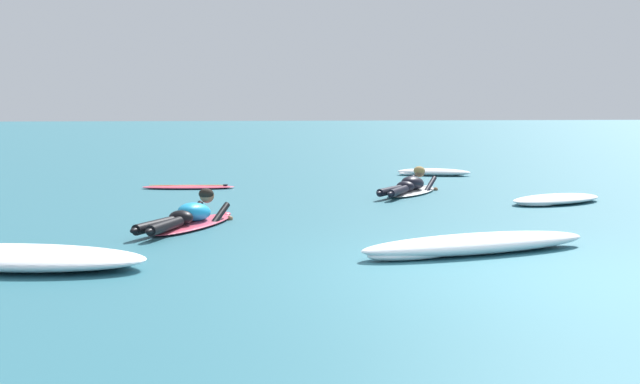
% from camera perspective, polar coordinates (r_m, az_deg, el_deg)
% --- Properties ---
extents(ground_plane, '(120.00, 120.00, 0.00)m').
position_cam_1_polar(ground_plane, '(18.04, 2.01, 0.85)').
color(ground_plane, '#2D6B7A').
extents(surfer_near, '(1.48, 2.43, 0.53)m').
position_cam_1_polar(surfer_near, '(11.30, -9.18, -1.80)').
color(surfer_near, '#E54C66').
rests_on(surfer_near, ground).
extents(surfer_far, '(1.71, 2.25, 0.55)m').
position_cam_1_polar(surfer_far, '(15.30, 6.35, 0.36)').
color(surfer_far, white).
rests_on(surfer_far, ground).
extents(drifting_surfboard, '(1.88, 0.68, 0.16)m').
position_cam_1_polar(drifting_surfboard, '(16.41, -9.20, 0.35)').
color(drifting_surfboard, '#E54C66').
rests_on(drifting_surfboard, ground).
extents(whitewater_front, '(2.04, 1.51, 0.15)m').
position_cam_1_polar(whitewater_front, '(14.43, 16.30, -0.49)').
color(whitewater_front, white).
rests_on(whitewater_front, ground).
extents(whitewater_mid_left, '(1.81, 1.11, 0.17)m').
position_cam_1_polar(whitewater_mid_left, '(19.29, 8.02, 1.39)').
color(whitewater_mid_left, white).
rests_on(whitewater_mid_left, ground).
extents(whitewater_mid_right, '(2.95, 1.31, 0.23)m').
position_cam_1_polar(whitewater_mid_right, '(9.43, 10.96, -3.63)').
color(whitewater_mid_right, white).
rests_on(whitewater_mid_right, ground).
extents(whitewater_back, '(2.98, 1.72, 0.22)m').
position_cam_1_polar(whitewater_back, '(9.03, -20.60, -4.37)').
color(whitewater_back, white).
rests_on(whitewater_back, ground).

